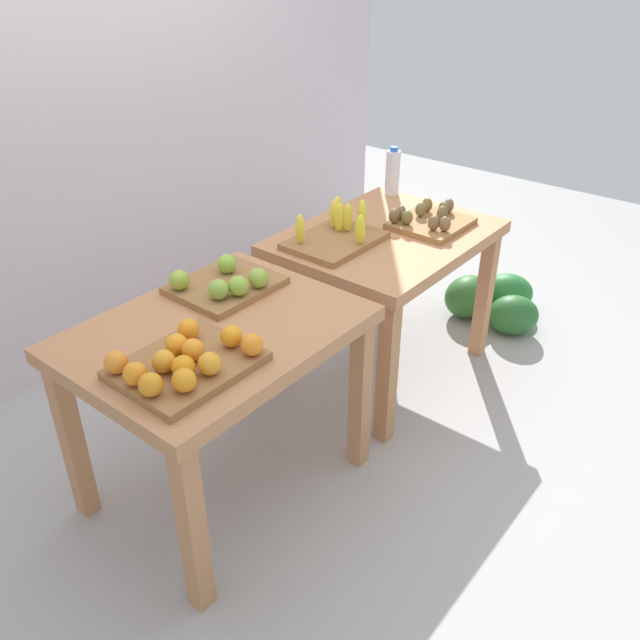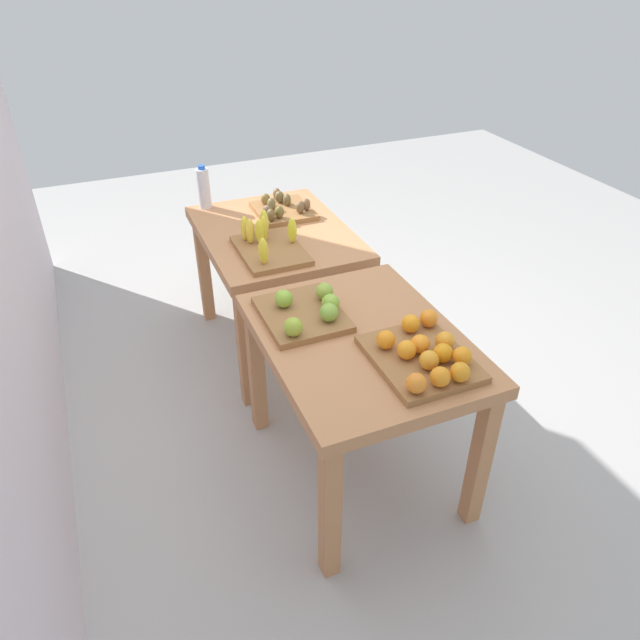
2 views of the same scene
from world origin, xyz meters
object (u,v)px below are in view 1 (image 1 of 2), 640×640
at_px(display_table_right, 385,255).
at_px(watermelon_pile, 494,300).
at_px(kiwi_bin, 429,220).
at_px(water_bottle, 393,172).
at_px(orange_bin, 185,361).
at_px(apple_bin, 225,283).
at_px(banana_crate, 337,233).
at_px(display_table_left, 217,353).

xyz_separation_m(display_table_right, watermelon_pile, (0.86, -0.23, -0.54)).
distance_m(kiwi_bin, water_bottle, 0.49).
xyz_separation_m(display_table_right, orange_bin, (-1.38, -0.14, 0.16)).
bearing_deg(display_table_right, water_bottle, 31.23).
bearing_deg(watermelon_pile, kiwi_bin, 170.00).
distance_m(orange_bin, kiwi_bin, 1.57).
relative_size(orange_bin, apple_bin, 1.14).
xyz_separation_m(display_table_right, banana_crate, (-0.24, 0.12, 0.16)).
bearing_deg(orange_bin, watermelon_pile, -2.36).
bearing_deg(orange_bin, kiwi_bin, 0.92).
height_order(display_table_right, water_bottle, water_bottle).
relative_size(orange_bin, banana_crate, 1.03).
height_order(display_table_right, watermelon_pile, display_table_right).
xyz_separation_m(display_table_right, water_bottle, (0.46, 0.28, 0.24)).
xyz_separation_m(banana_crate, watermelon_pile, (1.10, -0.35, -0.70)).
height_order(display_table_left, water_bottle, water_bottle).
xyz_separation_m(display_table_left, kiwi_bin, (1.31, -0.12, 0.15)).
bearing_deg(apple_bin, orange_bin, -147.05).
distance_m(display_table_left, banana_crate, 0.90).
xyz_separation_m(display_table_left, watermelon_pile, (1.98, -0.23, -0.54)).
relative_size(display_table_left, watermelon_pile, 1.59).
bearing_deg(display_table_left, orange_bin, -151.13).
distance_m(apple_bin, banana_crate, 0.66).
xyz_separation_m(banana_crate, water_bottle, (0.70, 0.16, 0.08)).
relative_size(apple_bin, water_bottle, 1.53).
height_order(apple_bin, kiwi_bin, apple_bin).
bearing_deg(watermelon_pile, orange_bin, 177.64).
bearing_deg(water_bottle, display_table_right, -148.77).
relative_size(apple_bin, kiwi_bin, 1.11).
bearing_deg(display_table_right, display_table_left, 180.00).
height_order(banana_crate, water_bottle, water_bottle).
distance_m(display_table_right, banana_crate, 0.31).
bearing_deg(kiwi_bin, display_table_left, 174.93).
bearing_deg(display_table_right, apple_bin, 169.59).
xyz_separation_m(kiwi_bin, watermelon_pile, (0.67, -0.12, -0.69)).
height_order(kiwi_bin, water_bottle, water_bottle).
bearing_deg(watermelon_pile, display_table_right, 164.79).
xyz_separation_m(display_table_left, water_bottle, (1.58, 0.28, 0.24)).
bearing_deg(display_table_right, kiwi_bin, -30.90).
height_order(apple_bin, water_bottle, water_bottle).
distance_m(apple_bin, watermelon_pile, 1.94).
bearing_deg(water_bottle, kiwi_bin, -124.10).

